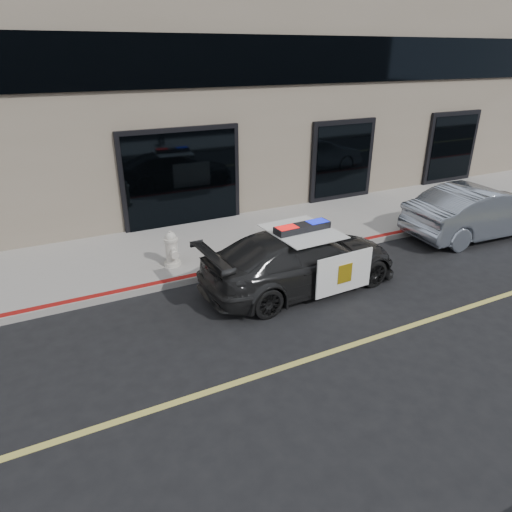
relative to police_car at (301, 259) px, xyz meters
name	(u,v)px	position (x,y,z in m)	size (l,w,h in m)	color
ground	(364,341)	(-0.08, -2.30, -0.65)	(120.00, 120.00, 0.00)	black
sidewalk_n	(241,239)	(-0.08, 2.95, -0.58)	(60.00, 3.50, 0.15)	gray
building_n	(167,7)	(-0.08, 8.20, 5.35)	(60.00, 7.00, 12.00)	#756856
police_car	(301,259)	(0.00, 0.00, 0.00)	(2.25, 4.60, 1.46)	black
silver_sedan	(480,212)	(6.00, 0.38, 0.06)	(4.42, 1.79, 1.43)	gray
fire_hydrant	(172,250)	(-2.26, 2.00, -0.11)	(0.38, 0.53, 0.85)	beige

